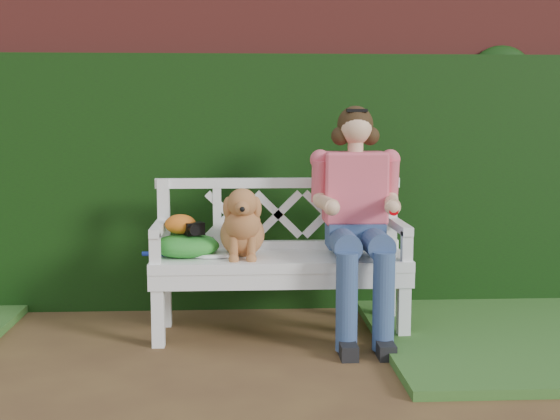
{
  "coord_description": "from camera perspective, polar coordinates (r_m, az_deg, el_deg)",
  "views": [
    {
      "loc": [
        0.32,
        -3.34,
        1.3
      ],
      "look_at": [
        0.55,
        1.01,
        0.75
      ],
      "focal_mm": 48.0,
      "sensor_mm": 36.0,
      "label": 1
    }
  ],
  "objects": [
    {
      "name": "tennis_racket",
      "position": [
        4.44,
        -5.59,
        -3.3
      ],
      "size": [
        0.63,
        0.38,
        0.03
      ],
      "primitive_type": null,
      "rotation": [
        0.0,
        0.0,
        -0.24
      ],
      "color": "silver",
      "rests_on": "garden_bench"
    },
    {
      "name": "seated_woman",
      "position": [
        4.43,
        5.78,
        -1.2
      ],
      "size": [
        0.7,
        0.84,
        1.31
      ],
      "primitive_type": null,
      "rotation": [
        0.0,
        0.0,
        -0.22
      ],
      "color": "#FF4C72",
      "rests_on": "ground"
    },
    {
      "name": "baseball_glove",
      "position": [
        4.4,
        -7.6,
        -1.07
      ],
      "size": [
        0.19,
        0.15,
        0.12
      ],
      "primitive_type": "ellipsoid",
      "rotation": [
        0.0,
        0.0,
        -0.08
      ],
      "color": "#D26418",
      "rests_on": "green_bag"
    },
    {
      "name": "camera_item",
      "position": [
        4.37,
        -6.56,
        -1.41
      ],
      "size": [
        0.13,
        0.12,
        0.07
      ],
      "primitive_type": "cube",
      "rotation": [
        0.0,
        0.0,
        0.4
      ],
      "color": "black",
      "rests_on": "green_bag"
    },
    {
      "name": "ivy_hedge",
      "position": [
        5.05,
        -6.66,
        2.04
      ],
      "size": [
        10.0,
        0.18,
        1.7
      ],
      "primitive_type": "cube",
      "color": "#0F3309",
      "rests_on": "ground"
    },
    {
      "name": "dog",
      "position": [
        4.34,
        -2.89,
        -0.9
      ],
      "size": [
        0.38,
        0.45,
        0.42
      ],
      "primitive_type": null,
      "rotation": [
        0.0,
        0.0,
        -0.32
      ],
      "color": "brown",
      "rests_on": "garden_bench"
    },
    {
      "name": "green_bag",
      "position": [
        4.41,
        -7.2,
        -2.68
      ],
      "size": [
        0.47,
        0.42,
        0.13
      ],
      "primitive_type": null,
      "rotation": [
        0.0,
        0.0,
        0.35
      ],
      "color": "green",
      "rests_on": "garden_bench"
    },
    {
      "name": "ground",
      "position": [
        3.6,
        -8.16,
        -14.06
      ],
      "size": [
        60.0,
        60.0,
        0.0
      ],
      "primitive_type": "plane",
      "color": "#4D3320"
    },
    {
      "name": "garden_bench",
      "position": [
        4.48,
        -0.0,
        -6.48
      ],
      "size": [
        1.59,
        0.62,
        0.48
      ],
      "primitive_type": null,
      "rotation": [
        0.0,
        0.0,
        0.01
      ],
      "color": "white",
      "rests_on": "ground"
    },
    {
      "name": "brick_wall",
      "position": [
        5.25,
        -6.55,
        4.98
      ],
      "size": [
        10.0,
        0.3,
        2.2
      ],
      "primitive_type": "cube",
      "color": "maroon",
      "rests_on": "ground"
    }
  ]
}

